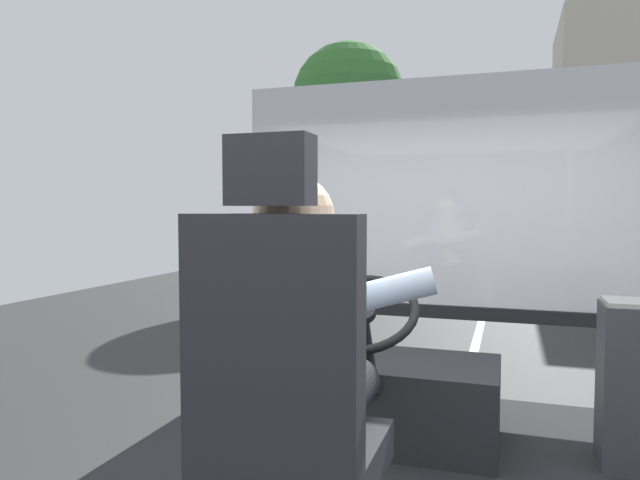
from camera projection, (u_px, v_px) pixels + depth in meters
name	position (u px, v px, depth m)	size (l,w,h in m)	color
ground	(484.00, 314.00, 10.45)	(18.00, 44.00, 0.06)	#2F2F2F
driver_seat	(286.00, 416.00, 1.59)	(0.48, 0.48, 1.34)	black
bus_driver	(300.00, 340.00, 1.69)	(0.75, 0.56, 0.77)	black
steering_console	(384.00, 395.00, 2.85)	(1.10, 1.01, 0.86)	black
fare_box	(626.00, 384.00, 2.54)	(0.21, 0.27, 0.75)	#333338
windshield_panel	(438.00, 225.00, 3.54)	(2.50, 0.08, 1.48)	silver
street_tree	(348.00, 101.00, 13.46)	(2.64, 2.64, 5.76)	#4C3828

